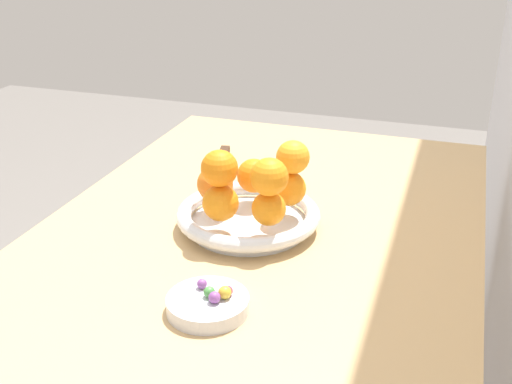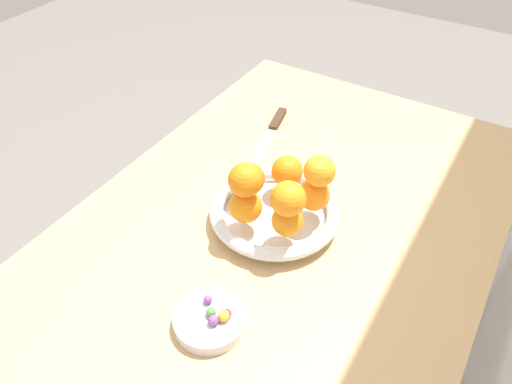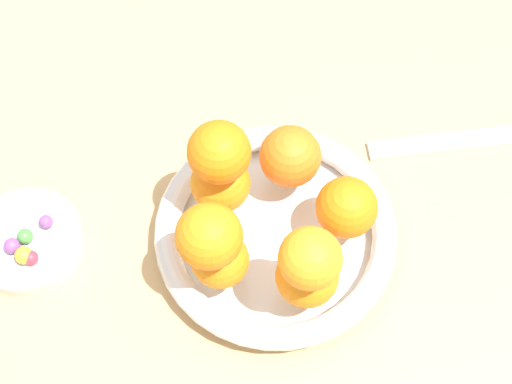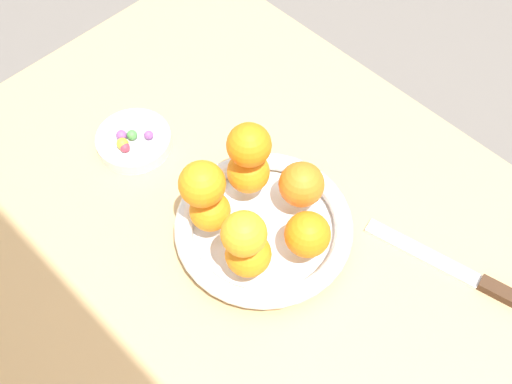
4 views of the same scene
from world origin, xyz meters
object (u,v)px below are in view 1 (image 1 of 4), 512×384
object	(u,v)px
orange_2	(215,184)
knife	(219,166)
candy_dish	(208,304)
orange_0	(289,188)
candy_ball_0	(215,297)
candy_ball_1	(225,292)
orange_3	(221,203)
candy_ball_3	(228,291)
dining_table	(262,265)
orange_6	(269,177)
fruit_bowl	(248,217)
orange_1	(254,176)
candy_ball_2	(202,284)
candy_ball_4	(209,292)
orange_4	(269,209)
orange_5	(293,157)
orange_7	(219,168)

from	to	relation	value
orange_2	knife	size ratio (longest dim) A/B	0.25
candy_dish	orange_0	bearing A→B (deg)	173.39
candy_ball_0	candy_ball_1	world-z (taller)	candy_ball_1
orange_3	candy_ball_1	distance (m)	0.21
orange_2	candy_ball_3	size ratio (longest dim) A/B	4.18
dining_table	orange_6	size ratio (longest dim) A/B	17.75
fruit_bowl	candy_dish	distance (m)	0.26
orange_3	candy_ball_0	world-z (taller)	orange_3
orange_1	orange_2	size ratio (longest dim) A/B	0.97
candy_ball_2	candy_ball_4	distance (m)	0.03
orange_3	orange_4	size ratio (longest dim) A/B	1.08
dining_table	orange_5	size ratio (longest dim) A/B	19.01
orange_0	orange_5	world-z (taller)	orange_5
fruit_bowl	orange_2	distance (m)	0.08
orange_5	candy_ball_3	size ratio (longest dim) A/B	3.76
orange_2	knife	xyz separation A→B (m)	(-0.24, -0.09, -0.07)
candy_ball_4	knife	distance (m)	0.53
candy_ball_0	candy_ball_4	size ratio (longest dim) A/B	1.03
orange_0	candy_ball_4	size ratio (longest dim) A/B	3.74
candy_ball_0	candy_ball_1	distance (m)	0.02
orange_1	fruit_bowl	bearing A→B (deg)	10.52
orange_4	dining_table	bearing A→B (deg)	-155.55
candy_ball_1	fruit_bowl	bearing A→B (deg)	-168.27
candy_dish	candy_ball_2	bearing A→B (deg)	-140.66
candy_ball_2	candy_ball_3	world-z (taller)	same
dining_table	candy_ball_3	size ratio (longest dim) A/B	71.45
orange_3	candy_dish	bearing A→B (deg)	15.96
orange_3	candy_ball_0	distance (m)	0.22
fruit_bowl	candy_dish	size ratio (longest dim) A/B	2.16
orange_7	knife	size ratio (longest dim) A/B	0.24
fruit_bowl	candy_ball_4	xyz separation A→B (m)	(0.26, 0.03, 0.01)
orange_3	candy_ball_1	size ratio (longest dim) A/B	3.28
orange_1	candy_ball_1	xyz separation A→B (m)	(0.32, 0.06, -0.04)
fruit_bowl	candy_ball_0	distance (m)	0.27
orange_0	orange_3	size ratio (longest dim) A/B	1.00
dining_table	candy_ball_1	xyz separation A→B (m)	(0.28, 0.03, 0.12)
fruit_bowl	orange_4	bearing A→B (deg)	46.52
orange_1	orange_6	xyz separation A→B (m)	(0.13, 0.07, 0.06)
candy_ball_0	candy_ball_3	xyz separation A→B (m)	(-0.02, 0.01, -0.00)
dining_table	candy_ball_2	bearing A→B (deg)	-1.20
dining_table	fruit_bowl	size ratio (longest dim) A/B	4.37
candy_ball_1	knife	xyz separation A→B (m)	(-0.50, -0.20, -0.03)
candy_ball_3	knife	world-z (taller)	candy_ball_3
candy_ball_2	fruit_bowl	bearing A→B (deg)	-177.03
dining_table	candy_ball_2	distance (m)	0.29
fruit_bowl	orange_3	bearing A→B (deg)	-25.48
fruit_bowl	candy_dish	xyz separation A→B (m)	(0.26, 0.03, -0.01)
fruit_bowl	candy_ball_1	world-z (taller)	same
fruit_bowl	orange_7	xyz separation A→B (m)	(0.06, -0.03, 0.11)
orange_5	knife	bearing A→B (deg)	-133.71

